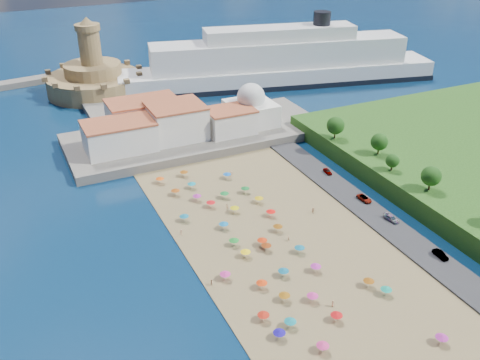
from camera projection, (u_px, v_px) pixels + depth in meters
ground at (270, 258)px, 126.50m from camera, size 700.00×700.00×0.00m
terrace at (197, 135)px, 187.80m from camera, size 90.00×36.00×3.00m
jetty at (112, 113)px, 207.58m from camera, size 18.00×70.00×2.40m
waterfront_buildings at (160, 123)px, 180.40m from camera, size 57.00×29.00×11.00m
domed_building at (251, 108)px, 190.22m from camera, size 16.00×16.00×15.00m
fortress at (94, 78)px, 228.94m from camera, size 40.00×40.00×32.40m
cruise_ship at (279, 64)px, 239.07m from camera, size 144.39×52.00×31.28m
beach_parasols at (290, 279)px, 116.06m from camera, size 31.90×116.97×2.20m
beachgoers at (270, 251)px, 127.30m from camera, size 37.59×90.05×1.76m
parked_cars at (393, 220)px, 138.99m from camera, size 2.54×76.21×1.42m
hillside_trees at (449, 189)px, 135.22m from camera, size 12.45×102.92×7.61m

